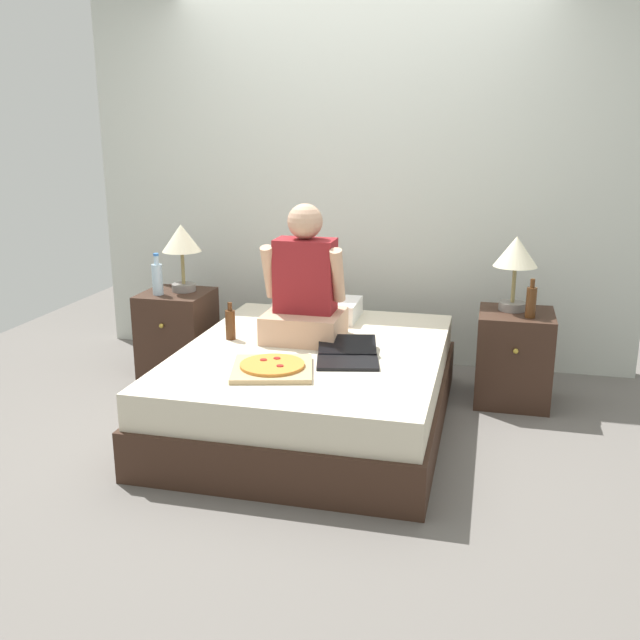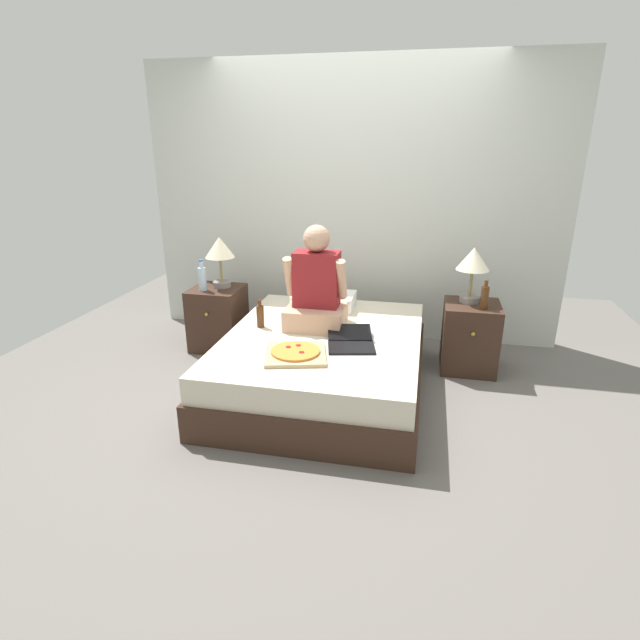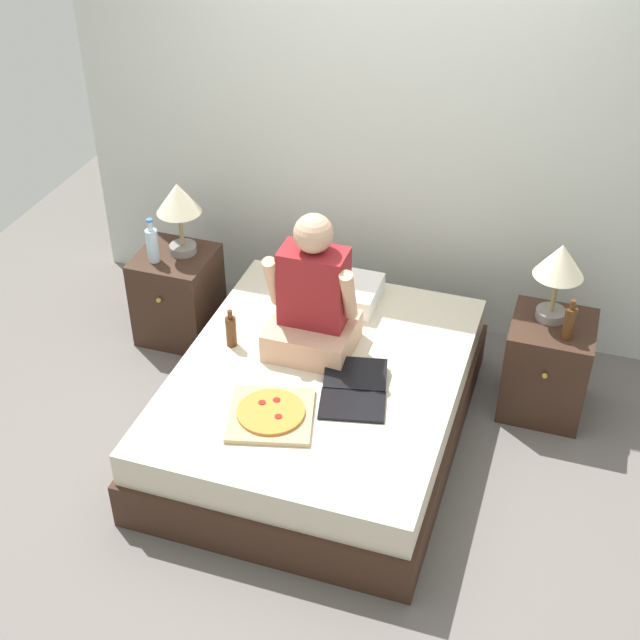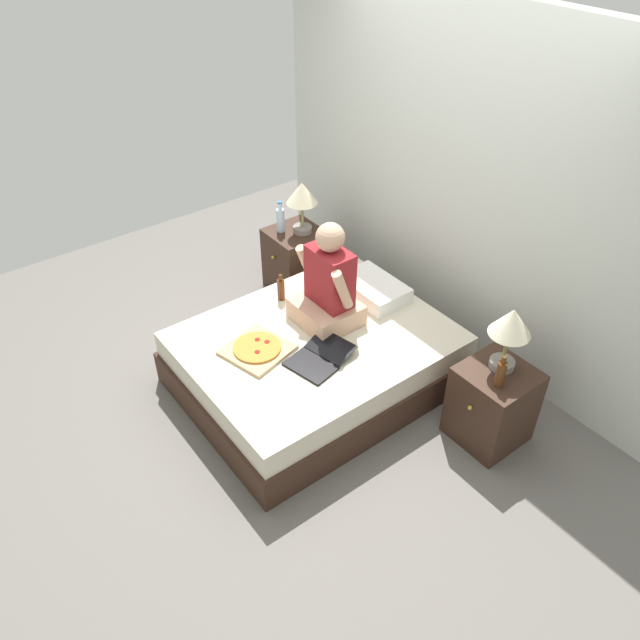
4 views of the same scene
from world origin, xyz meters
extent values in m
plane|color=#66605B|center=(0.00, 0.00, 0.00)|extent=(5.85, 5.85, 0.00)
cube|color=silver|center=(0.00, 1.28, 1.25)|extent=(3.85, 0.12, 2.50)
cube|color=#382319|center=(0.00, 0.00, 0.13)|extent=(1.46, 1.85, 0.26)
cube|color=beige|center=(0.00, 0.00, 0.35)|extent=(1.42, 1.79, 0.19)
cube|color=#382319|center=(-1.11, 0.61, 0.28)|extent=(0.44, 0.44, 0.57)
sphere|color=gold|center=(-1.11, 0.38, 0.40)|extent=(0.03, 0.03, 0.03)
cylinder|color=gray|center=(-1.07, 0.66, 0.59)|extent=(0.16, 0.16, 0.05)
cylinder|color=olive|center=(-1.07, 0.66, 0.73)|extent=(0.02, 0.02, 0.22)
cone|color=beige|center=(-1.07, 0.66, 0.93)|extent=(0.26, 0.26, 0.18)
cylinder|color=silver|center=(-1.19, 0.52, 0.67)|extent=(0.07, 0.07, 0.20)
cylinder|color=silver|center=(-1.19, 0.52, 0.80)|extent=(0.03, 0.03, 0.06)
cylinder|color=blue|center=(-1.19, 0.52, 0.83)|extent=(0.04, 0.03, 0.02)
cube|color=#382319|center=(1.11, 0.61, 0.28)|extent=(0.44, 0.44, 0.57)
sphere|color=gold|center=(1.11, 0.38, 0.40)|extent=(0.03, 0.03, 0.03)
cylinder|color=gray|center=(1.08, 0.66, 0.59)|extent=(0.16, 0.16, 0.05)
cylinder|color=olive|center=(1.08, 0.66, 0.73)|extent=(0.02, 0.02, 0.22)
cone|color=beige|center=(1.08, 0.66, 0.93)|extent=(0.26, 0.26, 0.18)
cylinder|color=#512D14|center=(1.18, 0.51, 0.65)|extent=(0.06, 0.06, 0.18)
cylinder|color=#512D14|center=(1.18, 0.51, 0.77)|extent=(0.03, 0.03, 0.05)
cube|color=white|center=(-0.13, 0.64, 0.51)|extent=(0.52, 0.34, 0.12)
cube|color=tan|center=(-0.09, 0.17, 0.53)|extent=(0.44, 0.40, 0.16)
cube|color=maroon|center=(-0.09, 0.20, 0.82)|extent=(0.34, 0.20, 0.42)
sphere|color=tan|center=(-0.09, 0.20, 1.13)|extent=(0.20, 0.20, 0.20)
cylinder|color=tan|center=(-0.29, 0.15, 0.84)|extent=(0.07, 0.18, 0.32)
cylinder|color=tan|center=(0.11, 0.15, 0.84)|extent=(0.07, 0.18, 0.32)
cube|color=black|center=(0.25, -0.22, 0.46)|extent=(0.36, 0.28, 0.02)
cube|color=black|center=(0.20, -0.02, 0.49)|extent=(0.35, 0.26, 0.06)
cube|color=tan|center=(-0.10, -0.42, 0.46)|extent=(0.49, 0.49, 0.03)
cylinder|color=#CC7F33|center=(-0.10, -0.42, 0.48)|extent=(0.33, 0.33, 0.02)
cylinder|color=maroon|center=(-0.16, -0.38, 0.49)|extent=(0.04, 0.04, 0.00)
cylinder|color=maroon|center=(-0.05, -0.45, 0.49)|extent=(0.04, 0.04, 0.00)
cylinder|color=maroon|center=(-0.10, -0.34, 0.49)|extent=(0.04, 0.04, 0.00)
cylinder|color=#4C2811|center=(-0.51, 0.06, 0.53)|extent=(0.06, 0.06, 0.17)
cylinder|color=#4C2811|center=(-0.51, 0.06, 0.64)|extent=(0.03, 0.03, 0.05)
camera|label=1|loc=(0.94, -3.67, 1.66)|focal=40.00mm
camera|label=2|loc=(0.70, -3.38, 1.81)|focal=28.00mm
camera|label=3|loc=(1.12, -3.38, 3.31)|focal=50.00mm
camera|label=4|loc=(2.72, -2.02, 3.21)|focal=35.00mm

